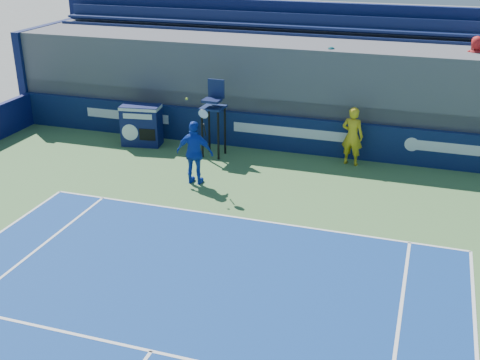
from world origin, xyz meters
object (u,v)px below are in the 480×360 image
(umpire_chair, at_px, (214,110))
(tennis_player, at_px, (195,153))
(match_clock, at_px, (141,124))
(ball_person, at_px, (352,136))

(umpire_chair, distance_m, tennis_player, 2.43)
(match_clock, distance_m, umpire_chair, 2.82)
(ball_person, bearing_deg, tennis_player, 44.73)
(ball_person, relative_size, match_clock, 1.32)
(ball_person, height_order, umpire_chair, umpire_chair)
(match_clock, relative_size, tennis_player, 0.55)
(match_clock, xyz_separation_m, tennis_player, (2.98, -2.54, 0.21))
(tennis_player, bearing_deg, umpire_chair, 96.87)
(ball_person, relative_size, tennis_player, 0.72)
(umpire_chair, relative_size, tennis_player, 0.96)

